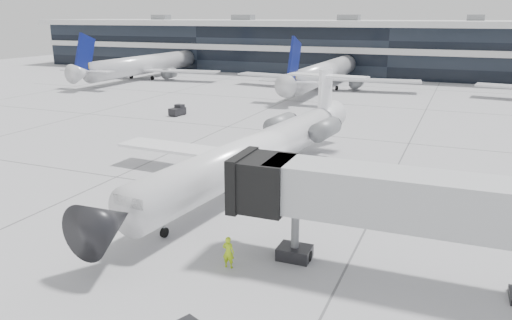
% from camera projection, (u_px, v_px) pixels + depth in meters
% --- Properties ---
extents(ground, '(220.00, 220.00, 0.00)m').
position_uv_depth(ground, '(231.00, 194.00, 35.47)').
color(ground, '#99999C').
rests_on(ground, ground).
extents(terminal, '(170.00, 22.00, 10.00)m').
position_uv_depth(terminal, '(396.00, 51.00, 106.68)').
color(terminal, black).
rests_on(terminal, ground).
extents(bg_jet_left, '(32.00, 40.00, 9.60)m').
position_uv_depth(bg_jet_left, '(148.00, 78.00, 100.90)').
color(bg_jet_left, silver).
rests_on(bg_jet_left, ground).
extents(bg_jet_center, '(32.00, 40.00, 9.60)m').
position_uv_depth(bg_jet_center, '(325.00, 88.00, 87.14)').
color(bg_jet_center, silver).
rests_on(bg_jet_center, ground).
extents(regional_jet, '(25.76, 32.17, 7.43)m').
position_uv_depth(regional_jet, '(259.00, 151.00, 37.12)').
color(regional_jet, white).
rests_on(regional_jet, ground).
extents(jet_bridge, '(17.04, 3.78, 5.48)m').
position_uv_depth(jet_bridge, '(426.00, 203.00, 22.75)').
color(jet_bridge, '#B4B7B9').
rests_on(jet_bridge, ground).
extents(ramp_worker, '(0.64, 0.44, 1.68)m').
position_uv_depth(ramp_worker, '(228.00, 252.00, 24.92)').
color(ramp_worker, '#B6E518').
rests_on(ramp_worker, ground).
extents(traffic_cone, '(0.51, 0.51, 0.64)m').
position_uv_depth(traffic_cone, '(266.00, 150.00, 46.06)').
color(traffic_cone, orange).
rests_on(traffic_cone, ground).
extents(far_tug, '(1.55, 2.27, 1.34)m').
position_uv_depth(far_tug, '(178.00, 111.00, 63.29)').
color(far_tug, black).
rests_on(far_tug, ground).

